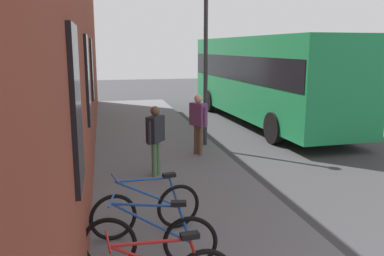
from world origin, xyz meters
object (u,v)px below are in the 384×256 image
bicycle_by_door (151,241)px  street_lamp (206,35)px  pedestrian_crossing_street (198,118)px  pedestrian_by_facade (156,134)px  bicycle_end_of_row (147,210)px  city_bus (265,75)px

bicycle_by_door → street_lamp: street_lamp is taller
pedestrian_crossing_street → street_lamp: street_lamp is taller
pedestrian_by_facade → bicycle_end_of_row: bearing=169.9°
bicycle_end_of_row → street_lamp: street_lamp is taller
city_bus → street_lamp: (-3.53, 3.30, 1.39)m
bicycle_end_of_row → pedestrian_crossing_street: bearing=-22.8°
pedestrian_by_facade → pedestrian_crossing_street: pedestrian_crossing_street is taller
pedestrian_by_facade → bicycle_by_door: bearing=171.5°
city_bus → pedestrian_by_facade: bearing=140.1°
city_bus → bicycle_end_of_row: bearing=148.0°
pedestrian_crossing_street → bicycle_end_of_row: bearing=157.2°
pedestrian_crossing_street → bicycle_by_door: bearing=160.5°
city_bus → street_lamp: street_lamp is taller
pedestrian_by_facade → city_bus: bearing=-39.9°
bicycle_by_door → street_lamp: 7.46m
pedestrian_by_facade → street_lamp: size_ratio=0.29×
city_bus → pedestrian_crossing_street: (-4.57, 3.76, -0.80)m
bicycle_end_of_row → city_bus: 10.69m
city_bus → pedestrian_crossing_street: city_bus is taller
street_lamp → city_bus: bearing=-43.1°
city_bus → street_lamp: size_ratio=1.96×
pedestrian_crossing_street → street_lamp: size_ratio=0.30×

